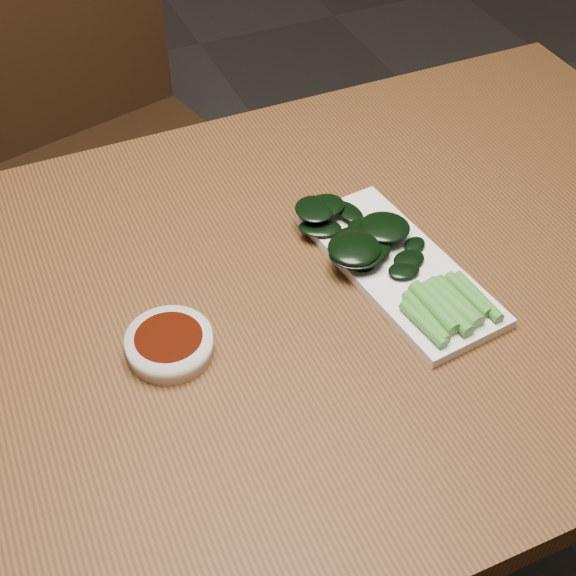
{
  "coord_description": "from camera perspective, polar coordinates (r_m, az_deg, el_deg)",
  "views": [
    {
      "loc": [
        -0.25,
        -0.64,
        1.46
      ],
      "look_at": [
        0.03,
        0.0,
        0.76
      ],
      "focal_mm": 50.0,
      "sensor_mm": 36.0,
      "label": 1
    }
  ],
  "objects": [
    {
      "name": "sauce_bowl",
      "position": [
        0.93,
        -8.42,
        -3.96
      ],
      "size": [
        0.1,
        0.1,
        0.03
      ],
      "color": "silver",
      "rests_on": "table"
    },
    {
      "name": "table",
      "position": [
        1.03,
        -1.58,
        -3.68
      ],
      "size": [
        1.4,
        0.8,
        0.75
      ],
      "color": "#4F2F16",
      "rests_on": "ground"
    },
    {
      "name": "serving_plate",
      "position": [
        1.02,
        7.9,
        1.41
      ],
      "size": [
        0.16,
        0.31,
        0.01
      ],
      "rotation": [
        0.0,
        0.0,
        0.12
      ],
      "color": "silver",
      "rests_on": "table"
    },
    {
      "name": "chair_far",
      "position": [
        1.76,
        -12.5,
        10.47
      ],
      "size": [
        0.54,
        0.54,
        0.89
      ],
      "rotation": [
        0.0,
        0.0,
        0.25
      ],
      "color": "black",
      "rests_on": "ground"
    },
    {
      "name": "gai_lan",
      "position": [
        1.01,
        6.73,
        2.37
      ],
      "size": [
        0.16,
        0.3,
        0.03
      ],
      "color": "#40872E",
      "rests_on": "serving_plate"
    }
  ]
}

